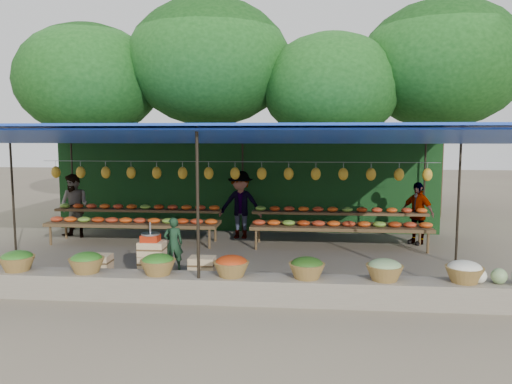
{
  "coord_description": "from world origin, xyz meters",
  "views": [
    {
      "loc": [
        1.62,
        -10.45,
        2.63
      ],
      "look_at": [
        0.62,
        0.2,
        1.43
      ],
      "focal_mm": 35.0,
      "sensor_mm": 36.0,
      "label": 1
    }
  ],
  "objects": [
    {
      "name": "ground",
      "position": [
        0.0,
        0.0,
        0.0
      ],
      "size": [
        60.0,
        60.0,
        0.0
      ],
      "primitive_type": "plane",
      "color": "#695A4E",
      "rests_on": "ground"
    },
    {
      "name": "stone_curb",
      "position": [
        0.0,
        -2.75,
        0.2
      ],
      "size": [
        10.6,
        0.55,
        0.4
      ],
      "primitive_type": "cube",
      "color": "#726A5B",
      "rests_on": "ground"
    },
    {
      "name": "stall_canopy",
      "position": [
        0.0,
        0.06,
        2.68
      ],
      "size": [
        10.8,
        6.6,
        2.82
      ],
      "color": "black",
      "rests_on": "ground"
    },
    {
      "name": "produce_baskets",
      "position": [
        -0.1,
        -2.75,
        0.56
      ],
      "size": [
        8.98,
        0.58,
        0.34
      ],
      "color": "brown",
      "rests_on": "stone_curb"
    },
    {
      "name": "netting_backdrop",
      "position": [
        0.0,
        3.15,
        1.25
      ],
      "size": [
        10.6,
        0.06,
        2.5
      ],
      "primitive_type": "cube",
      "color": "#18451A",
      "rests_on": "ground"
    },
    {
      "name": "tree_row",
      "position": [
        0.5,
        6.09,
        4.7
      ],
      "size": [
        16.51,
        5.5,
        7.12
      ],
      "color": "#331F12",
      "rests_on": "ground"
    },
    {
      "name": "fruit_table_left",
      "position": [
        -2.49,
        1.35,
        0.61
      ],
      "size": [
        4.21,
        0.95,
        0.93
      ],
      "color": "#4D361F",
      "rests_on": "ground"
    },
    {
      "name": "fruit_table_right",
      "position": [
        2.51,
        1.35,
        0.61
      ],
      "size": [
        4.21,
        0.95,
        0.93
      ],
      "color": "#4D361F",
      "rests_on": "ground"
    },
    {
      "name": "crate_counter",
      "position": [
        -1.06,
        -1.98,
        0.31
      ],
      "size": [
        2.35,
        0.34,
        0.77
      ],
      "color": "tan",
      "rests_on": "ground"
    },
    {
      "name": "weighing_scale",
      "position": [
        -1.06,
        -1.98,
        0.85
      ],
      "size": [
        0.33,
        0.33,
        0.35
      ],
      "color": "red",
      "rests_on": "crate_counter"
    },
    {
      "name": "vendor_seated",
      "position": [
        -0.9,
        -1.02,
        0.53
      ],
      "size": [
        0.45,
        0.38,
        1.05
      ],
      "primitive_type": "imported",
      "rotation": [
        0.0,
        0.0,
        3.54
      ],
      "color": "#1C3E24",
      "rests_on": "ground"
    },
    {
      "name": "customer_left",
      "position": [
        -4.27,
        1.86,
        0.83
      ],
      "size": [
        0.93,
        0.8,
        1.66
      ],
      "primitive_type": "imported",
      "rotation": [
        0.0,
        0.0,
        -0.24
      ],
      "color": "slate",
      "rests_on": "ground"
    },
    {
      "name": "customer_mid",
      "position": [
        0.03,
        2.19,
        0.87
      ],
      "size": [
        1.17,
        0.74,
        1.74
      ],
      "primitive_type": "imported",
      "rotation": [
        0.0,
        0.0,
        -0.08
      ],
      "color": "slate",
      "rests_on": "ground"
    },
    {
      "name": "customer_right",
      "position": [
        4.41,
        1.89,
        0.76
      ],
      "size": [
        0.89,
        0.9,
        1.52
      ],
      "primitive_type": "imported",
      "rotation": [
        0.0,
        0.0,
        -0.81
      ],
      "color": "slate",
      "rests_on": "ground"
    }
  ]
}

